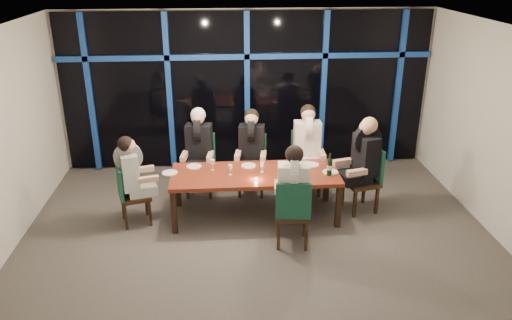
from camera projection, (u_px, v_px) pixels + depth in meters
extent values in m
plane|color=#56504C|center=(259.00, 242.00, 7.28)|extent=(7.00, 7.00, 0.00)
cube|color=silver|center=(247.00, 90.00, 9.48)|extent=(7.00, 0.04, 3.00)
cube|color=silver|center=(289.00, 281.00, 3.95)|extent=(7.00, 0.04, 3.00)
cube|color=silver|center=(509.00, 140.00, 6.95)|extent=(0.04, 6.00, 3.00)
cube|color=white|center=(260.00, 32.00, 6.14)|extent=(7.00, 6.00, 0.04)
cube|color=black|center=(247.00, 91.00, 9.42)|extent=(6.86, 0.04, 2.94)
cube|color=navy|center=(90.00, 95.00, 9.18)|extent=(0.10, 0.10, 2.94)
cube|color=navy|center=(169.00, 93.00, 9.28)|extent=(0.10, 0.10, 2.94)
cube|color=navy|center=(247.00, 92.00, 9.37)|extent=(0.10, 0.10, 2.94)
cube|color=navy|center=(323.00, 90.00, 9.47)|extent=(0.10, 0.10, 2.94)
cube|color=navy|center=(398.00, 89.00, 9.57)|extent=(0.10, 0.10, 2.94)
cube|color=navy|center=(247.00, 56.00, 9.12)|extent=(6.86, 0.10, 0.10)
cube|color=#FF2D14|center=(303.00, 53.00, 9.53)|extent=(0.60, 0.05, 0.35)
cube|color=maroon|center=(255.00, 175.00, 7.75)|extent=(2.60, 1.00, 0.06)
cube|color=black|center=(174.00, 212.00, 7.40)|extent=(0.08, 0.08, 0.69)
cube|color=black|center=(339.00, 207.00, 7.57)|extent=(0.08, 0.08, 0.69)
cube|color=black|center=(178.00, 187.00, 8.21)|extent=(0.08, 0.08, 0.69)
cube|color=black|center=(327.00, 182.00, 8.38)|extent=(0.08, 0.08, 0.69)
cube|color=black|center=(200.00, 168.00, 8.57)|extent=(0.54, 0.54, 0.07)
cube|color=#1A553D|center=(201.00, 148.00, 8.66)|extent=(0.49, 0.11, 0.54)
cube|color=black|center=(187.00, 186.00, 8.50)|extent=(0.05, 0.05, 0.46)
cube|color=black|center=(210.00, 187.00, 8.48)|extent=(0.05, 0.05, 0.46)
cube|color=black|center=(191.00, 177.00, 8.86)|extent=(0.05, 0.05, 0.46)
cube|color=black|center=(213.00, 177.00, 8.84)|extent=(0.05, 0.05, 0.46)
cube|color=black|center=(252.00, 168.00, 8.60)|extent=(0.54, 0.54, 0.06)
cube|color=#1A553D|center=(253.00, 148.00, 8.69)|extent=(0.48, 0.12, 0.53)
cube|color=black|center=(240.00, 186.00, 8.54)|extent=(0.05, 0.05, 0.45)
cube|color=black|center=(262.00, 186.00, 8.51)|extent=(0.05, 0.05, 0.45)
cube|color=black|center=(242.00, 176.00, 8.89)|extent=(0.05, 0.05, 0.45)
cube|color=black|center=(263.00, 177.00, 8.87)|extent=(0.05, 0.05, 0.45)
cube|color=black|center=(306.00, 166.00, 8.63)|extent=(0.52, 0.52, 0.07)
cube|color=#1A553D|center=(305.00, 145.00, 8.72)|extent=(0.50, 0.07, 0.56)
cube|color=black|center=(296.00, 185.00, 8.54)|extent=(0.05, 0.05, 0.47)
cube|color=black|center=(319.00, 185.00, 8.55)|extent=(0.05, 0.05, 0.47)
cube|color=black|center=(293.00, 175.00, 8.91)|extent=(0.05, 0.05, 0.47)
cube|color=black|center=(315.00, 175.00, 8.92)|extent=(0.05, 0.05, 0.47)
cube|color=black|center=(135.00, 196.00, 7.66)|extent=(0.56, 0.56, 0.06)
cube|color=#1A553D|center=(120.00, 182.00, 7.49)|extent=(0.18, 0.45, 0.50)
cube|color=black|center=(150.00, 213.00, 7.65)|extent=(0.05, 0.05, 0.42)
cube|color=black|center=(146.00, 203.00, 7.96)|extent=(0.05, 0.05, 0.42)
cube|color=black|center=(126.00, 217.00, 7.53)|extent=(0.05, 0.05, 0.42)
cube|color=black|center=(123.00, 207.00, 7.85)|extent=(0.05, 0.05, 0.42)
cube|color=black|center=(361.00, 182.00, 8.01)|extent=(0.61, 0.61, 0.07)
cube|color=#1A553D|center=(374.00, 163.00, 7.97)|extent=(0.18, 0.50, 0.56)
cube|color=black|center=(342.00, 194.00, 8.23)|extent=(0.05, 0.05, 0.47)
cube|color=black|center=(355.00, 204.00, 7.88)|extent=(0.05, 0.05, 0.47)
cube|color=black|center=(364.00, 190.00, 8.35)|extent=(0.05, 0.05, 0.47)
cube|color=black|center=(377.00, 200.00, 8.00)|extent=(0.05, 0.05, 0.47)
cube|color=black|center=(292.00, 213.00, 7.08)|extent=(0.53, 0.53, 0.06)
cube|color=#1A553D|center=(293.00, 202.00, 6.77)|extent=(0.49, 0.10, 0.54)
cube|color=black|center=(305.00, 222.00, 7.36)|extent=(0.05, 0.05, 0.45)
cube|color=black|center=(278.00, 222.00, 7.37)|extent=(0.05, 0.05, 0.45)
cube|color=black|center=(306.00, 236.00, 7.00)|extent=(0.05, 0.05, 0.45)
cube|color=black|center=(278.00, 236.00, 7.01)|extent=(0.05, 0.05, 0.45)
cube|color=black|center=(199.00, 165.00, 8.41)|extent=(0.44, 0.50, 0.15)
cube|color=black|center=(199.00, 142.00, 8.43)|extent=(0.46, 0.31, 0.61)
cylinder|color=black|center=(199.00, 128.00, 8.34)|extent=(0.16, 0.47, 0.46)
sphere|color=tan|center=(198.00, 118.00, 8.25)|extent=(0.23, 0.23, 0.23)
sphere|color=silver|center=(198.00, 115.00, 8.28)|extent=(0.25, 0.25, 0.25)
cube|color=tan|center=(184.00, 156.00, 8.26)|extent=(0.13, 0.33, 0.09)
cube|color=tan|center=(210.00, 157.00, 8.25)|extent=(0.13, 0.33, 0.09)
cube|color=black|center=(251.00, 165.00, 8.45)|extent=(0.44, 0.50, 0.15)
cube|color=black|center=(252.00, 142.00, 8.47)|extent=(0.46, 0.32, 0.60)
cylinder|color=black|center=(252.00, 129.00, 8.38)|extent=(0.17, 0.46, 0.45)
sphere|color=tan|center=(251.00, 118.00, 8.29)|extent=(0.22, 0.22, 0.22)
sphere|color=black|center=(252.00, 116.00, 8.31)|extent=(0.24, 0.24, 0.24)
cube|color=tan|center=(238.00, 155.00, 8.30)|extent=(0.13, 0.33, 0.09)
cube|color=tan|center=(263.00, 156.00, 8.27)|extent=(0.13, 0.33, 0.09)
cube|color=white|center=(308.00, 163.00, 8.46)|extent=(0.42, 0.48, 0.16)
cube|color=white|center=(307.00, 139.00, 8.49)|extent=(0.45, 0.28, 0.62)
cylinder|color=white|center=(308.00, 125.00, 8.39)|extent=(0.13, 0.47, 0.47)
sphere|color=tan|center=(308.00, 115.00, 8.30)|extent=(0.23, 0.23, 0.23)
sphere|color=black|center=(308.00, 112.00, 8.33)|extent=(0.26, 0.26, 0.26)
cube|color=tan|center=(296.00, 155.00, 8.30)|extent=(0.10, 0.34, 0.09)
cube|color=tan|center=(322.00, 155.00, 8.32)|extent=(0.10, 0.34, 0.09)
cube|color=black|center=(142.00, 189.00, 7.66)|extent=(0.51, 0.47, 0.14)
cube|color=black|center=(130.00, 171.00, 7.48)|extent=(0.34, 0.45, 0.56)
cylinder|color=black|center=(128.00, 157.00, 7.39)|extent=(0.43, 0.22, 0.42)
sphere|color=tan|center=(128.00, 145.00, 7.33)|extent=(0.21, 0.21, 0.21)
sphere|color=black|center=(125.00, 144.00, 7.31)|extent=(0.23, 0.23, 0.23)
cube|color=tan|center=(148.00, 179.00, 7.42)|extent=(0.31, 0.16, 0.08)
cube|color=tan|center=(144.00, 169.00, 7.77)|extent=(0.31, 0.16, 0.08)
cube|color=black|center=(354.00, 177.00, 7.93)|extent=(0.55, 0.51, 0.16)
cube|color=black|center=(366.00, 154.00, 7.85)|extent=(0.37, 0.50, 0.62)
cylinder|color=black|center=(367.00, 140.00, 7.75)|extent=(0.48, 0.23, 0.47)
sphere|color=tan|center=(367.00, 127.00, 7.67)|extent=(0.23, 0.23, 0.23)
sphere|color=tan|center=(369.00, 125.00, 7.67)|extent=(0.26, 0.26, 0.26)
cube|color=tan|center=(343.00, 162.00, 8.03)|extent=(0.35, 0.17, 0.09)
cube|color=tan|center=(357.00, 172.00, 7.64)|extent=(0.35, 0.17, 0.09)
cube|color=white|center=(292.00, 202.00, 7.16)|extent=(0.43, 0.49, 0.15)
cube|color=white|center=(293.00, 185.00, 6.87)|extent=(0.46, 0.30, 0.60)
cylinder|color=white|center=(294.00, 169.00, 6.77)|extent=(0.16, 0.46, 0.45)
sphere|color=tan|center=(294.00, 155.00, 6.72)|extent=(0.23, 0.23, 0.23)
sphere|color=black|center=(294.00, 154.00, 6.67)|extent=(0.25, 0.25, 0.25)
cube|color=tan|center=(307.00, 187.00, 7.16)|extent=(0.12, 0.33, 0.09)
cube|color=tan|center=(277.00, 187.00, 7.17)|extent=(0.12, 0.33, 0.09)
cylinder|color=white|center=(194.00, 166.00, 7.95)|extent=(0.24, 0.24, 0.01)
cylinder|color=white|center=(249.00, 166.00, 7.98)|extent=(0.24, 0.24, 0.01)
cylinder|color=white|center=(312.00, 165.00, 8.01)|extent=(0.24, 0.24, 0.01)
cylinder|color=white|center=(172.00, 173.00, 7.72)|extent=(0.24, 0.24, 0.01)
cylinder|color=white|center=(330.00, 172.00, 7.75)|extent=(0.24, 0.24, 0.01)
cylinder|color=white|center=(292.00, 179.00, 7.50)|extent=(0.24, 0.24, 0.01)
cylinder|color=black|center=(330.00, 167.00, 7.61)|extent=(0.08, 0.08, 0.26)
cylinder|color=black|center=(330.00, 157.00, 7.55)|extent=(0.03, 0.03, 0.10)
cylinder|color=silver|center=(330.00, 167.00, 7.61)|extent=(0.08, 0.08, 0.07)
cylinder|color=silver|center=(302.00, 172.00, 7.51)|extent=(0.11, 0.11, 0.20)
cylinder|color=silver|center=(306.00, 171.00, 7.50)|extent=(0.02, 0.02, 0.14)
cylinder|color=#FF9E4C|center=(256.00, 179.00, 7.49)|extent=(0.04, 0.04, 0.03)
cylinder|color=white|center=(230.00, 175.00, 7.67)|extent=(0.06, 0.06, 0.01)
cylinder|color=white|center=(230.00, 172.00, 7.65)|extent=(0.01, 0.01, 0.10)
cylinder|color=white|center=(230.00, 167.00, 7.62)|extent=(0.06, 0.06, 0.07)
cylinder|color=silver|center=(262.00, 172.00, 7.77)|extent=(0.06, 0.06, 0.01)
cylinder|color=silver|center=(262.00, 169.00, 7.75)|extent=(0.01, 0.01, 0.09)
cylinder|color=silver|center=(262.00, 164.00, 7.72)|extent=(0.06, 0.06, 0.06)
cylinder|color=white|center=(282.00, 174.00, 7.69)|extent=(0.06, 0.06, 0.01)
cylinder|color=white|center=(282.00, 171.00, 7.67)|extent=(0.01, 0.01, 0.10)
cylinder|color=white|center=(282.00, 166.00, 7.64)|extent=(0.07, 0.07, 0.07)
cylinder|color=white|center=(213.00, 170.00, 7.84)|extent=(0.06, 0.06, 0.01)
cylinder|color=white|center=(213.00, 167.00, 7.82)|extent=(0.01, 0.01, 0.10)
cylinder|color=white|center=(212.00, 162.00, 7.78)|extent=(0.07, 0.07, 0.07)
cylinder|color=silver|center=(305.00, 169.00, 7.89)|extent=(0.07, 0.07, 0.01)
cylinder|color=silver|center=(305.00, 165.00, 7.86)|extent=(0.01, 0.01, 0.10)
cylinder|color=silver|center=(305.00, 160.00, 7.83)|extent=(0.07, 0.07, 0.07)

